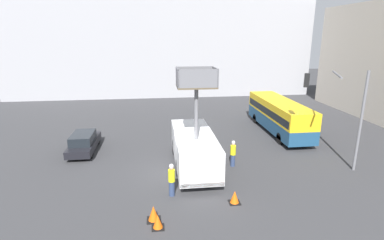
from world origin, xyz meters
name	(u,v)px	position (x,y,z in m)	size (l,w,h in m)	color
ground_plane	(173,173)	(0.00, 0.00, 0.00)	(120.00, 120.00, 0.00)	#38383A
building_backdrop_far	(160,43)	(0.00, 29.83, 7.60)	(44.00, 10.00, 15.20)	#9E9EA3
utility_truck	(194,146)	(1.45, 0.69, 1.58)	(2.55, 7.48, 6.89)	white
city_bus	(279,114)	(10.27, 7.60, 1.74)	(2.51, 10.04, 2.97)	navy
traffic_light_pole	(342,104)	(10.95, -0.44, 4.48)	(3.51, 3.26, 6.64)	slate
road_worker_near_truck	(172,180)	(-0.26, -2.79, 0.98)	(0.38, 0.38, 1.93)	navy
road_worker_directing	(233,153)	(4.15, 0.67, 0.93)	(0.38, 0.38, 1.85)	navy
traffic_cone_near_truck	(154,214)	(-1.28, -5.04, 0.36)	(0.67, 0.67, 0.77)	black
traffic_cone_mid_road	(158,222)	(-1.08, -5.67, 0.32)	(0.59, 0.59, 0.68)	black
traffic_cone_far_side	(235,197)	(3.05, -3.98, 0.33)	(0.62, 0.62, 0.70)	black
parked_car_curbside	(84,142)	(-6.63, 4.75, 0.76)	(1.78, 4.78, 1.51)	black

